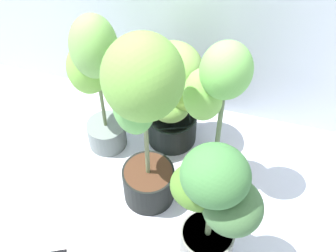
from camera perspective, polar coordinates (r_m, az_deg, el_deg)
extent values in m
plane|color=silver|center=(2.41, -2.87, -11.30)|extent=(8.00, 8.00, 0.00)
cylinder|color=black|center=(2.64, 0.48, -0.05)|extent=(0.28, 0.28, 0.19)
cylinder|color=#433722|center=(2.57, 0.49, 1.22)|extent=(0.26, 0.26, 0.02)
cylinder|color=olive|center=(2.42, 0.52, 4.58)|extent=(0.02, 0.02, 0.41)
ellipsoid|color=#80AB51|center=(2.31, 0.55, 7.32)|extent=(0.36, 0.35, 0.23)
ellipsoid|color=#7CB44C|center=(2.41, -0.85, 6.04)|extent=(0.29, 0.29, 0.20)
ellipsoid|color=#89BB44|center=(2.37, 2.23, 4.44)|extent=(0.27, 0.29, 0.19)
ellipsoid|color=#7CAC4B|center=(2.40, 0.24, 2.58)|extent=(0.26, 0.26, 0.16)
cylinder|color=gray|center=(2.22, 4.73, -14.23)|extent=(0.25, 0.25, 0.21)
cylinder|color=#453322|center=(2.14, 4.90, -13.02)|extent=(0.23, 0.23, 0.02)
cylinder|color=#617B4B|center=(1.91, 5.41, -9.36)|extent=(0.03, 0.03, 0.51)
ellipsoid|color=#3B7139|center=(1.75, 5.86, -6.06)|extent=(0.36, 0.36, 0.22)
ellipsoid|color=#4D7C2C|center=(1.87, 3.73, -7.47)|extent=(0.26, 0.24, 0.18)
ellipsoid|color=#416A3B|center=(1.86, 7.96, -9.77)|extent=(0.32, 0.33, 0.19)
cylinder|color=#964A37|center=(2.49, 5.66, -5.21)|extent=(0.24, 0.24, 0.15)
cylinder|color=#472C1C|center=(2.44, 5.78, -4.26)|extent=(0.22, 0.22, 0.02)
cylinder|color=#597048|center=(2.16, 6.51, 1.49)|extent=(0.02, 0.02, 0.71)
ellipsoid|color=#71BD55|center=(1.97, 7.19, 6.78)|extent=(0.31, 0.31, 0.28)
ellipsoid|color=#7DBE51|center=(2.12, 4.44, 3.89)|extent=(0.22, 0.22, 0.28)
cylinder|color=black|center=(2.39, -2.38, -7.06)|extent=(0.26, 0.26, 0.21)
cylinder|color=#492C1C|center=(2.31, -2.45, -5.71)|extent=(0.24, 0.24, 0.02)
cylinder|color=#69734B|center=(2.02, -2.79, 0.30)|extent=(0.02, 0.02, 0.72)
ellipsoid|color=#679D3F|center=(1.83, -3.11, 5.96)|extent=(0.42, 0.42, 0.38)
ellipsoid|color=#5EA44E|center=(1.99, -4.26, 2.76)|extent=(0.28, 0.29, 0.33)
cylinder|color=slate|center=(2.65, -7.51, -0.94)|extent=(0.22, 0.22, 0.16)
cylinder|color=#3E3618|center=(2.59, -7.67, 0.07)|extent=(0.20, 0.20, 0.02)
cylinder|color=#617247|center=(2.36, -8.45, 5.16)|extent=(0.02, 0.02, 0.62)
ellipsoid|color=#73A951|center=(2.21, -9.14, 9.60)|extent=(0.31, 0.30, 0.34)
ellipsoid|color=#74B143|center=(2.35, -9.78, 7.06)|extent=(0.29, 0.29, 0.29)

